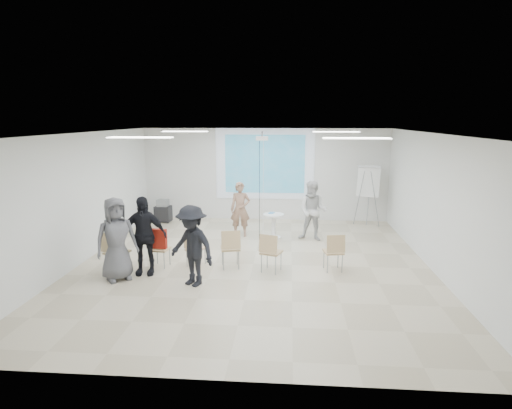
# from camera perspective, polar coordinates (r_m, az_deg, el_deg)

# --- Properties ---
(floor) EXTENTS (8.00, 9.00, 0.10)m
(floor) POSITION_cam_1_polar(r_m,az_deg,el_deg) (10.03, -0.36, -8.22)
(floor) COLOR beige
(floor) RESTS_ON ground
(ceiling) EXTENTS (8.00, 9.00, 0.10)m
(ceiling) POSITION_cam_1_polar(r_m,az_deg,el_deg) (9.44, -0.38, 9.78)
(ceiling) COLOR white
(ceiling) RESTS_ON wall_back
(wall_back) EXTENTS (8.00, 0.10, 3.00)m
(wall_back) POSITION_cam_1_polar(r_m,az_deg,el_deg) (14.10, 1.19, 4.03)
(wall_back) COLOR silver
(wall_back) RESTS_ON floor
(wall_left) EXTENTS (0.10, 9.00, 3.00)m
(wall_left) POSITION_cam_1_polar(r_m,az_deg,el_deg) (10.74, -22.44, 0.79)
(wall_left) COLOR silver
(wall_left) RESTS_ON floor
(wall_right) EXTENTS (0.10, 9.00, 3.00)m
(wall_right) POSITION_cam_1_polar(r_m,az_deg,el_deg) (10.12, 23.13, 0.13)
(wall_right) COLOR silver
(wall_right) RESTS_ON floor
(projection_halo) EXTENTS (3.20, 0.01, 2.30)m
(projection_halo) POSITION_cam_1_polar(r_m,az_deg,el_deg) (13.99, 1.18, 5.42)
(projection_halo) COLOR silver
(projection_halo) RESTS_ON wall_back
(projection_image) EXTENTS (2.60, 0.01, 1.90)m
(projection_image) POSITION_cam_1_polar(r_m,az_deg,el_deg) (13.98, 1.18, 5.41)
(projection_image) COLOR teal
(projection_image) RESTS_ON wall_back
(pedestal_table) EXTENTS (0.72, 0.72, 0.72)m
(pedestal_table) POSITION_cam_1_polar(r_m,az_deg,el_deg) (11.97, 2.35, -2.68)
(pedestal_table) COLOR white
(pedestal_table) RESTS_ON floor
(player_left) EXTENTS (0.67, 0.48, 1.76)m
(player_left) POSITION_cam_1_polar(r_m,az_deg,el_deg) (12.13, -2.11, -0.16)
(player_left) COLOR #9F7761
(player_left) RESTS_ON floor
(player_right) EXTENTS (1.03, 0.91, 1.83)m
(player_right) POSITION_cam_1_polar(r_m,az_deg,el_deg) (11.80, 7.62, -0.42)
(player_right) COLOR silver
(player_right) RESTS_ON floor
(controller_left) EXTENTS (0.05, 0.12, 0.04)m
(controller_left) POSITION_cam_1_polar(r_m,az_deg,el_deg) (12.30, -1.15, 1.34)
(controller_left) COLOR white
(controller_left) RESTS_ON player_left
(controller_right) EXTENTS (0.07, 0.12, 0.04)m
(controller_right) POSITION_cam_1_polar(r_m,az_deg,el_deg) (11.97, 6.74, 1.34)
(controller_right) COLOR silver
(controller_right) RESTS_ON player_right
(chair_far_left) EXTENTS (0.56, 0.58, 0.93)m
(chair_far_left) POSITION_cam_1_polar(r_m,az_deg,el_deg) (9.75, -18.38, -5.70)
(chair_far_left) COLOR tan
(chair_far_left) RESTS_ON floor
(chair_left_mid) EXTENTS (0.44, 0.46, 0.82)m
(chair_left_mid) POSITION_cam_1_polar(r_m,az_deg,el_deg) (9.90, -12.84, -5.53)
(chair_left_mid) COLOR tan
(chair_left_mid) RESTS_ON floor
(chair_left_inner) EXTENTS (0.46, 0.49, 0.82)m
(chair_left_inner) POSITION_cam_1_polar(r_m,az_deg,el_deg) (9.81, -8.21, -5.50)
(chair_left_inner) COLOR tan
(chair_left_inner) RESTS_ON floor
(chair_center) EXTENTS (0.51, 0.54, 0.90)m
(chair_center) POSITION_cam_1_polar(r_m,az_deg,el_deg) (9.58, -3.41, -5.50)
(chair_center) COLOR tan
(chair_center) RESTS_ON floor
(chair_right_inner) EXTENTS (0.53, 0.55, 0.88)m
(chair_right_inner) POSITION_cam_1_polar(r_m,az_deg,el_deg) (9.34, 1.90, -6.05)
(chair_right_inner) COLOR tan
(chair_right_inner) RESTS_ON floor
(chair_right_far) EXTENTS (0.47, 0.50, 0.86)m
(chair_right_far) POSITION_cam_1_polar(r_m,az_deg,el_deg) (9.54, 10.40, -5.91)
(chair_right_far) COLOR tan
(chair_right_far) RESTS_ON floor
(red_jacket) EXTENTS (0.47, 0.17, 0.44)m
(red_jacket) POSITION_cam_1_polar(r_m,az_deg,el_deg) (9.69, -13.11, -4.45)
(red_jacket) COLOR #AB2215
(red_jacket) RESTS_ON chair_left_mid
(laptop) EXTENTS (0.34, 0.28, 0.02)m
(laptop) POSITION_cam_1_polar(r_m,az_deg,el_deg) (9.90, -8.00, -5.60)
(laptop) COLOR black
(laptop) RESTS_ON chair_left_inner
(audience_left) EXTENTS (1.19, 0.77, 1.96)m
(audience_left) POSITION_cam_1_polar(r_m,az_deg,el_deg) (9.45, -14.85, -3.30)
(audience_left) COLOR black
(audience_left) RESTS_ON floor
(audience_mid) EXTENTS (1.38, 1.18, 1.87)m
(audience_mid) POSITION_cam_1_polar(r_m,az_deg,el_deg) (8.64, -8.56, -4.76)
(audience_mid) COLOR black
(audience_mid) RESTS_ON floor
(audience_outer) EXTENTS (1.14, 1.08, 1.96)m
(audience_outer) POSITION_cam_1_polar(r_m,az_deg,el_deg) (9.28, -18.16, -3.78)
(audience_outer) COLOR slate
(audience_outer) RESTS_ON floor
(flipchart_easel) EXTENTS (0.77, 0.61, 1.89)m
(flipchart_easel) POSITION_cam_1_polar(r_m,az_deg,el_deg) (13.61, 14.77, 2.92)
(flipchart_easel) COLOR gray
(flipchart_easel) RESTS_ON floor
(av_cart) EXTENTS (0.52, 0.43, 0.74)m
(av_cart) POSITION_cam_1_polar(r_m,az_deg,el_deg) (14.18, -12.27, -0.94)
(av_cart) COLOR black
(av_cart) RESTS_ON floor
(ceiling_projector) EXTENTS (0.30, 0.25, 3.00)m
(ceiling_projector) POSITION_cam_1_polar(r_m,az_deg,el_deg) (10.94, 0.81, 8.12)
(ceiling_projector) COLOR white
(ceiling_projector) RESTS_ON ceiling
(fluor_panel_nw) EXTENTS (1.20, 0.30, 0.02)m
(fluor_panel_nw) POSITION_cam_1_polar(r_m,az_deg,el_deg) (11.75, -9.44, 9.58)
(fluor_panel_nw) COLOR white
(fluor_panel_nw) RESTS_ON ceiling
(fluor_panel_ne) EXTENTS (1.20, 0.30, 0.02)m
(fluor_panel_ne) POSITION_cam_1_polar(r_m,az_deg,el_deg) (11.47, 10.63, 9.50)
(fluor_panel_ne) COLOR white
(fluor_panel_ne) RESTS_ON ceiling
(fluor_panel_sw) EXTENTS (1.20, 0.30, 0.02)m
(fluor_panel_sw) POSITION_cam_1_polar(r_m,az_deg,el_deg) (8.40, -15.18, 8.62)
(fluor_panel_sw) COLOR white
(fluor_panel_sw) RESTS_ON ceiling
(fluor_panel_se) EXTENTS (1.20, 0.30, 0.02)m
(fluor_panel_se) POSITION_cam_1_polar(r_m,az_deg,el_deg) (8.01, 13.25, 8.59)
(fluor_panel_se) COLOR white
(fluor_panel_se) RESTS_ON ceiling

